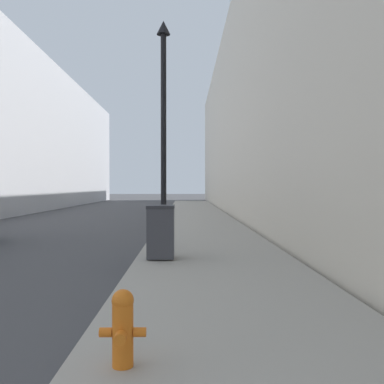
# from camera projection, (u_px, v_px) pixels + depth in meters

# --- Properties ---
(sidewalk_right) EXTENTS (3.79, 60.00, 0.14)m
(sidewalk_right) POSITION_uv_depth(u_px,v_px,m) (200.00, 224.00, 20.19)
(sidewalk_right) COLOR #9E998E
(sidewalk_right) RESTS_ON ground
(building_right_stone) EXTENTS (12.00, 60.00, 12.90)m
(building_right_stone) POSITION_uv_depth(u_px,v_px,m) (317.00, 117.00, 28.23)
(building_right_stone) COLOR beige
(building_right_stone) RESTS_ON ground
(fire_hydrant) EXTENTS (0.44, 0.33, 0.73)m
(fire_hydrant) POSITION_uv_depth(u_px,v_px,m) (123.00, 326.00, 4.04)
(fire_hydrant) COLOR orange
(fire_hydrant) RESTS_ON sidewalk_right
(trash_bin) EXTENTS (0.64, 0.72, 1.26)m
(trash_bin) POSITION_uv_depth(u_px,v_px,m) (161.00, 231.00, 10.07)
(trash_bin) COLOR #3D3D42
(trash_bin) RESTS_ON sidewalk_right
(lamppost) EXTENTS (0.38, 0.38, 6.38)m
(lamppost) POSITION_uv_depth(u_px,v_px,m) (164.00, 123.00, 12.09)
(lamppost) COLOR black
(lamppost) RESTS_ON sidewalk_right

